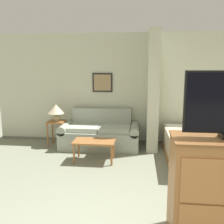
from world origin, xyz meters
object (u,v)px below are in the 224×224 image
Objects in this scene: coffee_table at (94,143)px; couch at (100,134)px; bed at (212,148)px; table_lamp at (56,110)px.

couch is at bearing 91.82° from coffee_table.
table_lamp is at bearing 169.18° from bed.
couch reaches higher than bed.
table_lamp is (-1.02, -0.01, 0.55)m from couch.
coffee_table is (0.03, -0.91, 0.06)m from couch.
couch is 4.60× the size of table_lamp.
coffee_table is 1.47m from table_lamp.
coffee_table is 2.30m from bed.
couch is 0.91m from coffee_table.
couch is 1.16m from table_lamp.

